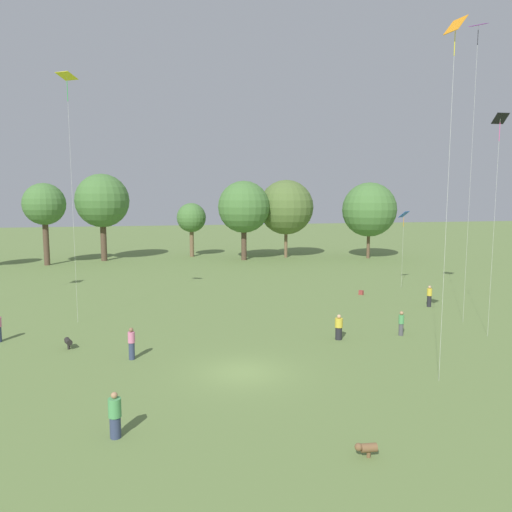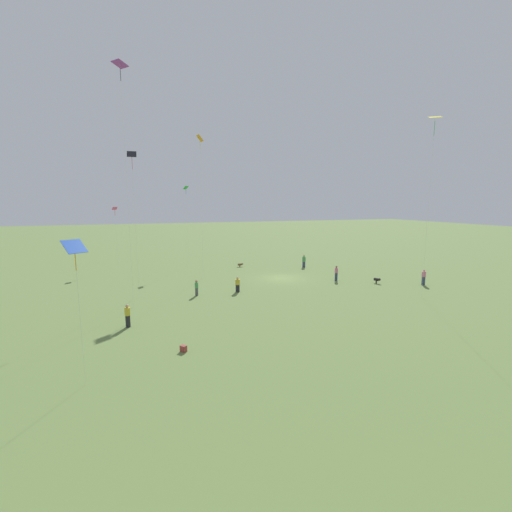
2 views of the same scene
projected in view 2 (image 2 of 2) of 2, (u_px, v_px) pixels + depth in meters
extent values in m
plane|color=olive|center=(282.00, 278.00, 41.10)|extent=(240.00, 240.00, 0.00)
cylinder|color=#4C4C51|center=(197.00, 292.00, 33.41)|extent=(0.38, 0.38, 0.76)
cylinder|color=#4C9956|center=(196.00, 285.00, 33.31)|extent=(0.45, 0.45, 0.55)
sphere|color=#A87A56|center=(196.00, 281.00, 33.25)|extent=(0.24, 0.24, 0.24)
cylinder|color=#333D5B|center=(423.00, 281.00, 37.73)|extent=(0.50, 0.50, 0.93)
cylinder|color=pink|center=(424.00, 274.00, 37.61)|extent=(0.58, 0.58, 0.58)
sphere|color=tan|center=(424.00, 270.00, 37.55)|extent=(0.24, 0.24, 0.24)
cylinder|color=#232328|center=(128.00, 321.00, 24.94)|extent=(0.45, 0.45, 0.89)
cylinder|color=gold|center=(127.00, 312.00, 24.83)|extent=(0.53, 0.53, 0.57)
sphere|color=tan|center=(127.00, 306.00, 24.76)|extent=(0.24, 0.24, 0.24)
cylinder|color=#333D5B|center=(336.00, 277.00, 39.81)|extent=(0.38, 0.38, 0.93)
cylinder|color=pink|center=(336.00, 270.00, 39.69)|extent=(0.45, 0.45, 0.58)
sphere|color=brown|center=(336.00, 267.00, 39.63)|extent=(0.24, 0.24, 0.24)
cylinder|color=#232328|center=(238.00, 288.00, 34.78)|extent=(0.56, 0.56, 0.77)
cylinder|color=gold|center=(238.00, 282.00, 34.68)|extent=(0.66, 0.66, 0.56)
sphere|color=tan|center=(238.00, 278.00, 34.61)|extent=(0.24, 0.24, 0.24)
cylinder|color=#333D5B|center=(304.00, 264.00, 48.16)|extent=(0.45, 0.45, 0.80)
cylinder|color=#4C9956|center=(304.00, 259.00, 48.05)|extent=(0.53, 0.53, 0.69)
sphere|color=#A87A56|center=(304.00, 256.00, 47.97)|extent=(0.24, 0.24, 0.24)
cube|color=yellow|center=(435.00, 117.00, 30.36)|extent=(1.43, 1.41, 0.34)
cylinder|color=green|center=(434.00, 128.00, 30.51)|extent=(0.04, 0.04, 1.30)
cylinder|color=silver|center=(428.00, 211.00, 31.64)|extent=(0.01, 0.01, 16.52)
cube|color=purple|center=(120.00, 64.00, 26.65)|extent=(1.39, 1.39, 0.29)
cylinder|color=black|center=(120.00, 75.00, 26.77)|extent=(0.04, 0.04, 0.95)
cylinder|color=silver|center=(127.00, 192.00, 28.17)|extent=(0.01, 0.01, 19.71)
cube|color=black|center=(132.00, 154.00, 30.81)|extent=(0.84, 0.63, 0.58)
cylinder|color=#E54C99|center=(132.00, 163.00, 30.94)|extent=(0.04, 0.04, 1.09)
cylinder|color=silver|center=(136.00, 228.00, 31.84)|extent=(0.01, 0.01, 13.34)
cube|color=#E54C99|center=(115.00, 208.00, 46.66)|extent=(0.76, 0.70, 0.40)
cylinder|color=red|center=(115.00, 213.00, 46.75)|extent=(0.04, 0.04, 0.81)
cylinder|color=silver|center=(117.00, 238.00, 47.30)|extent=(0.01, 0.01, 8.23)
cube|color=green|center=(186.00, 188.00, 47.42)|extent=(0.87, 0.86, 0.47)
cylinder|color=blue|center=(186.00, 192.00, 47.50)|extent=(0.04, 0.04, 0.69)
cylinder|color=silver|center=(187.00, 227.00, 48.27)|extent=(0.01, 0.01, 11.08)
cube|color=blue|center=(74.00, 246.00, 16.00)|extent=(1.18, 1.13, 0.59)
cylinder|color=orange|center=(76.00, 261.00, 16.11)|extent=(0.04, 0.04, 0.88)
cylinder|color=silver|center=(80.00, 318.00, 16.54)|extent=(0.01, 0.01, 6.97)
cube|color=orange|center=(200.00, 138.00, 38.56)|extent=(0.71, 0.96, 0.69)
cylinder|color=yellow|center=(200.00, 145.00, 38.68)|extent=(0.04, 0.04, 1.03)
cylinder|color=silver|center=(202.00, 211.00, 39.81)|extent=(0.01, 0.01, 16.20)
cylinder|color=black|center=(376.00, 279.00, 38.56)|extent=(0.50, 0.60, 0.33)
sphere|color=black|center=(379.00, 279.00, 38.30)|extent=(0.30, 0.30, 0.30)
cylinder|color=black|center=(376.00, 282.00, 38.61)|extent=(0.15, 0.15, 0.27)
cylinder|color=brown|center=(240.00, 264.00, 48.44)|extent=(0.56, 0.35, 0.30)
sphere|color=brown|center=(242.00, 264.00, 48.52)|extent=(0.27, 0.27, 0.27)
cylinder|color=brown|center=(240.00, 266.00, 48.48)|extent=(0.13, 0.13, 0.19)
cube|color=#933833|center=(183.00, 349.00, 20.85)|extent=(0.44, 0.46, 0.39)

